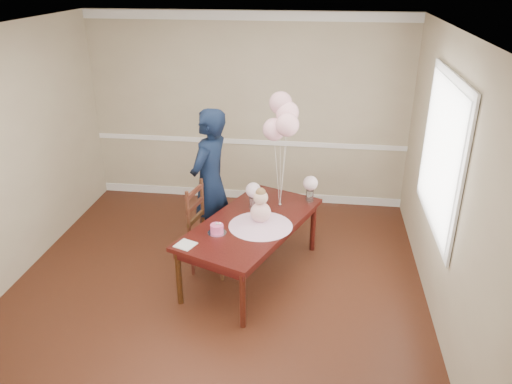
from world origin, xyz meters
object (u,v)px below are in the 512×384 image
Objects in this scene: birthday_cake at (217,229)px; woman at (210,182)px; dining_chair_seat at (213,234)px; dining_table_top at (252,223)px.

birthday_cake is 0.08× the size of woman.
woman is (-0.12, 0.46, 0.44)m from dining_chair_seat.
woman reaches higher than dining_table_top.
birthday_cake is 0.47m from dining_chair_seat.
dining_chair_seat is at bearing 109.94° from birthday_cake.
dining_chair_seat is 0.65m from woman.
birthday_cake reaches higher than dining_table_top.
woman is (-0.25, 0.82, 0.16)m from birthday_cake.
dining_table_top is at bearing 65.81° from woman.
dining_chair_seat is (-0.45, 0.05, -0.20)m from dining_table_top.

